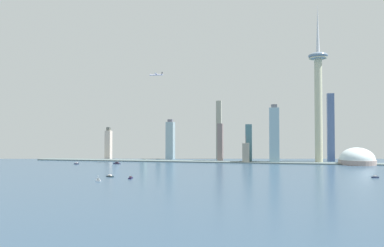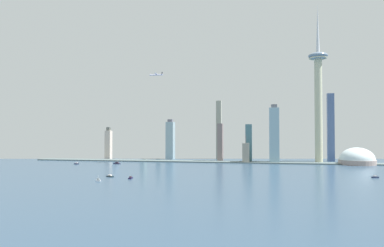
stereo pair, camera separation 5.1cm
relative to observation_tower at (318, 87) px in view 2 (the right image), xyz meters
The scene contains 22 objects.
ground_plane 558.60m from the observation_tower, 118.90° to the right, with size 6000.00×6000.00×0.00m, color #2C445A.
waterfront_pier 312.05m from the observation_tower, behind, with size 904.78×44.22×2.45m, color #506061.
observation_tower is the anchor object (origin of this frame).
stadium_dome 187.99m from the observation_tower, 18.76° to the right, with size 79.84×79.84×55.12m.
skyscraper_0 402.06m from the observation_tower, behind, with size 20.41×25.58×107.87m.
skyscraper_1 153.22m from the observation_tower, behind, with size 23.02×18.22×138.51m.
skyscraper_2 120.63m from the observation_tower, 59.79° to the left, with size 16.68×13.20×170.72m.
skyscraper_3 268.50m from the observation_tower, behind, with size 12.61×25.82×94.43m.
skyscraper_4 231.17m from the observation_tower, behind, with size 15.55×23.75×64.60m.
skyscraper_5 491.70m from the observation_tower, 169.15° to the left, with size 12.82×23.38×85.28m.
skyscraper_6 569.44m from the observation_tower, behind, with size 16.39×24.61×69.81m.
skyscraper_7 283.05m from the observation_tower, 158.99° to the left, with size 13.84×24.97×159.18m.
skyscraper_8 554.21m from the observation_tower, behind, with size 15.20×16.25×86.47m.
skyscraper_9 446.65m from the observation_tower, 169.41° to the left, with size 12.26×15.73×72.53m.
skyscraper_10 210.88m from the observation_tower, behind, with size 15.92×14.14×92.49m.
boat_0 589.38m from the observation_tower, 165.74° to the right, with size 10.74×5.77×4.65m.
boat_1 335.12m from the observation_tower, 81.16° to the right, with size 11.52×7.55×3.72m.
boat_2 522.79m from the observation_tower, 132.17° to the right, with size 6.57×14.34×3.67m.
boat_3 571.75m from the observation_tower, 132.30° to the right, with size 7.66×2.27×9.24m.
boat_4 504.19m from the observation_tower, 166.28° to the right, with size 16.43×7.40×4.53m.
boat_5 539.52m from the observation_tower, 136.63° to the right, with size 13.87×9.95×3.71m.
airplane 385.28m from the observation_tower, 169.41° to the right, with size 33.11×35.20×8.22m.
Camera 2 is at (126.57, -434.41, 69.65)m, focal length 34.00 mm.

